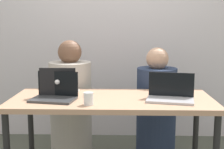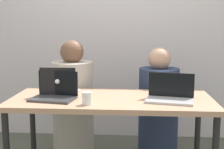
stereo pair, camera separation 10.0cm
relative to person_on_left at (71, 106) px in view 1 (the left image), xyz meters
name	(u,v)px [view 1 (the left image)]	position (x,y,z in m)	size (l,w,h in m)	color
back_wall	(115,35)	(0.43, 0.69, 0.68)	(4.50, 0.10, 2.42)	silver
desk	(112,106)	(0.43, -0.56, 0.15)	(1.62, 0.71, 0.75)	tan
person_on_left	(71,106)	(0.00, 0.00, 0.00)	(0.48, 0.48, 1.19)	#BCB5AB
person_on_right	(156,110)	(0.85, 0.00, -0.03)	(0.42, 0.42, 1.12)	#263450
laptop_front_left	(55,94)	(-0.02, -0.63, 0.27)	(0.37, 0.28, 0.22)	#38393B
laptop_back_left	(60,89)	(-0.01, -0.47, 0.28)	(0.29, 0.29, 0.24)	#B2B3B2
laptop_front_right	(170,95)	(0.89, -0.62, 0.27)	(0.39, 0.29, 0.21)	#B3B2B8
water_glass_left	(88,99)	(0.26, -0.78, 0.26)	(0.07, 0.07, 0.09)	white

